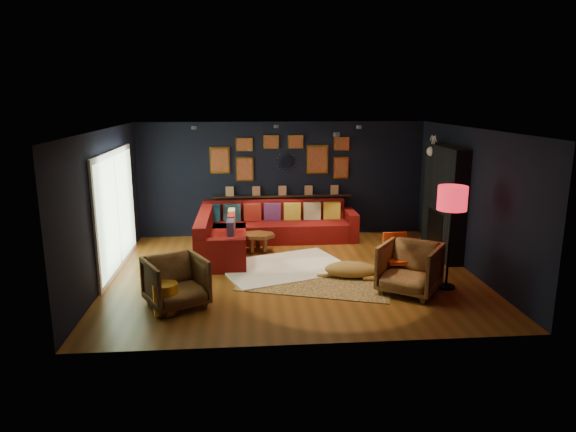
{
  "coord_description": "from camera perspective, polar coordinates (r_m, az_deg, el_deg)",
  "views": [
    {
      "loc": [
        -0.84,
        -8.82,
        3.14
      ],
      "look_at": [
        -0.07,
        0.3,
        1.01
      ],
      "focal_mm": 32.0,
      "sensor_mm": 36.0,
      "label": 1
    }
  ],
  "objects": [
    {
      "name": "sunburst_mirror",
      "position": [
        11.67,
        -0.15,
        6.03
      ],
      "size": [
        0.47,
        0.16,
        0.47
      ],
      "color": "silver",
      "rests_on": "room_walls"
    },
    {
      "name": "leopard_rug",
      "position": [
        9.17,
        3.38,
        -6.89
      ],
      "size": [
        3.0,
        2.53,
        0.01
      ],
      "primitive_type": "cube",
      "rotation": [
        0.0,
        0.0,
        -0.31
      ],
      "color": "tan",
      "rests_on": "ground"
    },
    {
      "name": "fireplace",
      "position": [
        10.7,
        16.86,
        1.13
      ],
      "size": [
        0.31,
        1.6,
        2.2
      ],
      "color": "black",
      "rests_on": "ground"
    },
    {
      "name": "floor",
      "position": [
        9.4,
        0.59,
        -6.39
      ],
      "size": [
        6.5,
        6.5,
        0.0
      ],
      "primitive_type": "plane",
      "color": "brown",
      "rests_on": "ground"
    },
    {
      "name": "floor_lamp",
      "position": [
        8.73,
        17.77,
        1.45
      ],
      "size": [
        0.48,
        0.48,
        1.74
      ],
      "color": "black",
      "rests_on": "ground"
    },
    {
      "name": "orange_chair",
      "position": [
        8.97,
        11.92,
        -4.17
      ],
      "size": [
        0.44,
        0.44,
        0.88
      ],
      "rotation": [
        0.0,
        0.0,
        0.08
      ],
      "color": "black",
      "rests_on": "ground"
    },
    {
      "name": "ceiling_spots",
      "position": [
        9.68,
        0.18,
        9.68
      ],
      "size": [
        3.3,
        2.5,
        0.06
      ],
      "color": "black",
      "rests_on": "room_walls"
    },
    {
      "name": "shag_rug",
      "position": [
        9.69,
        -0.39,
        -5.69
      ],
      "size": [
        2.7,
        2.33,
        0.03
      ],
      "primitive_type": "cube",
      "rotation": [
        0.0,
        0.0,
        0.35
      ],
      "color": "white",
      "rests_on": "ground"
    },
    {
      "name": "coffee_table",
      "position": [
        10.6,
        -3.34,
        -2.34
      ],
      "size": [
        0.78,
        0.62,
        0.36
      ],
      "rotation": [
        0.0,
        0.0,
        -0.12
      ],
      "color": "brown",
      "rests_on": "shag_rug"
    },
    {
      "name": "sectional",
      "position": [
        11.0,
        -3.48,
        -1.75
      ],
      "size": [
        3.41,
        2.69,
        0.86
      ],
      "color": "maroon",
      "rests_on": "ground"
    },
    {
      "name": "gallery_wall",
      "position": [
        11.65,
        -0.71,
        6.54
      ],
      "size": [
        3.15,
        0.04,
        1.02
      ],
      "color": "gold",
      "rests_on": "room_walls"
    },
    {
      "name": "gold_stool",
      "position": [
        7.89,
        -13.43,
        -8.89
      ],
      "size": [
        0.37,
        0.37,
        0.46
      ],
      "primitive_type": "cylinder",
      "color": "gold",
      "rests_on": "ground"
    },
    {
      "name": "pouf",
      "position": [
        10.74,
        -7.09,
        -2.8
      ],
      "size": [
        0.56,
        0.56,
        0.37
      ],
      "primitive_type": "cylinder",
      "color": "maroon",
      "rests_on": "shag_rug"
    },
    {
      "name": "dog",
      "position": [
        9.16,
        7.06,
        -5.6
      ],
      "size": [
        1.36,
        0.82,
        0.4
      ],
      "primitive_type": null,
      "rotation": [
        0.0,
        0.0,
        -0.16
      ],
      "color": "#A98240",
      "rests_on": "leopard_rug"
    },
    {
      "name": "armchair_left",
      "position": [
        8.04,
        -12.36,
        -6.92
      ],
      "size": [
        1.1,
        1.08,
        0.86
      ],
      "primitive_type": "imported",
      "rotation": [
        0.0,
        0.0,
        0.49
      ],
      "color": "#CD8748",
      "rests_on": "ground"
    },
    {
      "name": "armchair_right",
      "position": [
        8.62,
        13.38,
        -5.4
      ],
      "size": [
        1.21,
        1.19,
        0.91
      ],
      "primitive_type": "imported",
      "rotation": [
        0.0,
        0.0,
        -0.62
      ],
      "color": "#CD8748",
      "rests_on": "ground"
    },
    {
      "name": "ledge",
      "position": [
        11.75,
        -0.62,
        2.22
      ],
      "size": [
        3.2,
        0.12,
        0.04
      ],
      "primitive_type": "cube",
      "color": "black",
      "rests_on": "room_walls"
    },
    {
      "name": "room_walls",
      "position": [
        9.0,
        0.62,
        3.22
      ],
      "size": [
        6.5,
        6.5,
        6.5
      ],
      "color": "black",
      "rests_on": "ground"
    },
    {
      "name": "sliding_door",
      "position": [
        9.93,
        -18.54,
        0.57
      ],
      "size": [
        0.06,
        2.8,
        2.2
      ],
      "color": "white",
      "rests_on": "ground"
    },
    {
      "name": "deer_head",
      "position": [
        11.02,
        16.5,
        6.91
      ],
      "size": [
        0.5,
        0.28,
        0.45
      ],
      "color": "white",
      "rests_on": "fireplace"
    }
  ]
}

